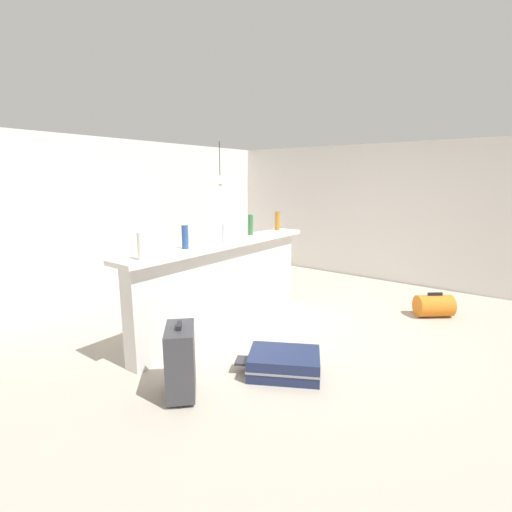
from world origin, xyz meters
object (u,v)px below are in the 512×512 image
bottle_white (141,246)px  suitcase_upright_charcoal (181,360)px  bottle_green (251,225)px  dining_chair_near_partition (249,260)px  dining_table (226,248)px  pendant_lamp (220,180)px  bottle_amber (277,221)px  suitcase_flat_navy (284,363)px  bottle_clear (224,233)px  duffel_bag_orange (434,306)px  bottle_blue (185,237)px

bottle_white → suitcase_upright_charcoal: bottle_white is taller
bottle_green → dining_chair_near_partition: bearing=39.2°
dining_table → pendant_lamp: size_ratio=1.45×
bottle_amber → dining_table: (0.35, 1.33, -0.61)m
dining_table → suitcase_flat_navy: bearing=-129.1°
bottle_clear → pendant_lamp: (1.61, 1.52, 0.62)m
bottle_amber → duffel_bag_orange: bearing=-69.2°
dining_chair_near_partition → suitcase_flat_navy: bearing=-135.2°
dining_table → suitcase_upright_charcoal: dining_table is taller
dining_chair_near_partition → suitcase_upright_charcoal: dining_chair_near_partition is taller
bottle_white → dining_chair_near_partition: size_ratio=0.28×
dining_table → dining_chair_near_partition: 0.59m
bottle_clear → dining_table: 2.29m
bottle_green → duffel_bag_orange: 2.77m
bottle_white → dining_chair_near_partition: bearing=17.8°
bottle_green → bottle_amber: bearing=-1.4°
bottle_white → dining_table: bottle_white is taller
bottle_white → bottle_blue: bottle_white is taller
bottle_blue → duffel_bag_orange: (2.66, -2.05, -1.10)m
duffel_bag_orange → bottle_white: bearing=149.5°
bottle_green → duffel_bag_orange: bearing=-56.0°
bottle_blue → dining_chair_near_partition: bottle_blue is taller
pendant_lamp → bottle_green: bearing=-123.5°
bottle_blue → bottle_white: bearing=-171.3°
bottle_clear → bottle_amber: 1.32m
bottle_amber → suitcase_flat_navy: (-1.79, -1.30, -1.15)m
bottle_amber → suitcase_upright_charcoal: size_ratio=0.41×
bottle_amber → suitcase_upright_charcoal: (-2.64, -0.78, -0.93)m
bottle_blue → bottle_amber: bearing=1.3°
bottle_clear → dining_chair_near_partition: 1.96m
bottle_white → pendant_lamp: 3.26m
suitcase_flat_navy → duffel_bag_orange: duffel_bag_orange is taller
bottle_amber → suitcase_upright_charcoal: bearing=-163.6°
bottle_blue → pendant_lamp: bearing=33.8°
duffel_bag_orange → bottle_clear: bearing=137.0°
bottle_blue → pendant_lamp: pendant_lamp is taller
bottle_amber → pendant_lamp: pendant_lamp is taller
dining_table → suitcase_flat_navy: dining_table is taller
bottle_blue → bottle_clear: 0.56m
suitcase_upright_charcoal → duffel_bag_orange: bearing=-21.0°
suitcase_flat_navy → suitcase_upright_charcoal: size_ratio=1.32×
bottle_clear → bottle_green: size_ratio=0.82×
bottle_clear → bottle_amber: bearing=5.3°
bottle_blue → dining_table: 2.68m
dining_table → pendant_lamp: pendant_lamp is taller
bottle_blue → bottle_clear: (0.55, -0.08, -0.02)m
suitcase_upright_charcoal → duffel_bag_orange: size_ratio=1.20×
pendant_lamp → suitcase_flat_navy: 3.83m
bottle_green → bottle_white: bearing=-175.3°
bottle_blue → suitcase_upright_charcoal: bearing=-136.3°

